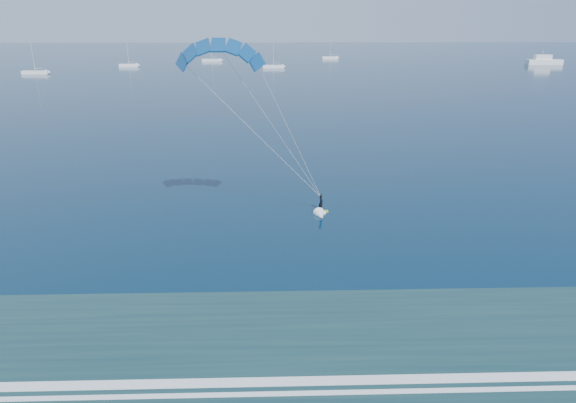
{
  "coord_description": "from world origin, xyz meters",
  "views": [
    {
      "loc": [
        4.53,
        -12.52,
        17.77
      ],
      "look_at": [
        5.71,
        27.35,
        3.69
      ],
      "focal_mm": 32.0,
      "sensor_mm": 36.0,
      "label": 1
    }
  ],
  "objects_px": {
    "sailboat_1": "(129,65)",
    "sailboat_3": "(273,66)",
    "sailboat_4": "(330,58)",
    "motor_yacht": "(544,61)",
    "sailboat_0": "(35,72)",
    "sailboat_2": "(212,60)",
    "kitesurfer_rig": "(275,130)"
  },
  "relations": [
    {
      "from": "sailboat_1",
      "to": "sailboat_3",
      "type": "xyz_separation_m",
      "value": [
        58.79,
        -7.33,
        0.01
      ]
    },
    {
      "from": "sailboat_1",
      "to": "sailboat_4",
      "type": "relative_size",
      "value": 1.01
    },
    {
      "from": "motor_yacht",
      "to": "sailboat_0",
      "type": "bearing_deg",
      "value": -169.94
    },
    {
      "from": "sailboat_1",
      "to": "sailboat_3",
      "type": "height_order",
      "value": "sailboat_3"
    },
    {
      "from": "sailboat_2",
      "to": "sailboat_4",
      "type": "bearing_deg",
      "value": 15.42
    },
    {
      "from": "sailboat_0",
      "to": "sailboat_1",
      "type": "bearing_deg",
      "value": 49.45
    },
    {
      "from": "motor_yacht",
      "to": "sailboat_3",
      "type": "relative_size",
      "value": 1.27
    },
    {
      "from": "kitesurfer_rig",
      "to": "sailboat_0",
      "type": "height_order",
      "value": "kitesurfer_rig"
    },
    {
      "from": "sailboat_3",
      "to": "sailboat_0",
      "type": "bearing_deg",
      "value": -165.32
    },
    {
      "from": "sailboat_2",
      "to": "sailboat_3",
      "type": "bearing_deg",
      "value": -51.32
    },
    {
      "from": "sailboat_2",
      "to": "sailboat_4",
      "type": "distance_m",
      "value": 58.31
    },
    {
      "from": "sailboat_0",
      "to": "sailboat_3",
      "type": "distance_m",
      "value": 86.67
    },
    {
      "from": "sailboat_4",
      "to": "sailboat_1",
      "type": "bearing_deg",
      "value": -153.4
    },
    {
      "from": "sailboat_3",
      "to": "sailboat_1",
      "type": "bearing_deg",
      "value": 172.89
    },
    {
      "from": "sailboat_2",
      "to": "sailboat_3",
      "type": "distance_m",
      "value": 45.18
    },
    {
      "from": "sailboat_0",
      "to": "motor_yacht",
      "type": "bearing_deg",
      "value": 10.06
    },
    {
      "from": "sailboat_2",
      "to": "sailboat_3",
      "type": "xyz_separation_m",
      "value": [
        28.24,
        -35.27,
        -0.0
      ]
    },
    {
      "from": "sailboat_0",
      "to": "sailboat_3",
      "type": "bearing_deg",
      "value": 14.68
    },
    {
      "from": "kitesurfer_rig",
      "to": "motor_yacht",
      "type": "height_order",
      "value": "kitesurfer_rig"
    },
    {
      "from": "kitesurfer_rig",
      "to": "sailboat_4",
      "type": "distance_m",
      "value": 219.0
    },
    {
      "from": "kitesurfer_rig",
      "to": "sailboat_3",
      "type": "bearing_deg",
      "value": 89.93
    },
    {
      "from": "motor_yacht",
      "to": "sailboat_1",
      "type": "relative_size",
      "value": 1.39
    },
    {
      "from": "sailboat_2",
      "to": "sailboat_3",
      "type": "relative_size",
      "value": 1.04
    },
    {
      "from": "kitesurfer_rig",
      "to": "sailboat_3",
      "type": "height_order",
      "value": "kitesurfer_rig"
    },
    {
      "from": "kitesurfer_rig",
      "to": "motor_yacht",
      "type": "distance_m",
      "value": 213.8
    },
    {
      "from": "sailboat_1",
      "to": "sailboat_3",
      "type": "relative_size",
      "value": 0.92
    },
    {
      "from": "sailboat_1",
      "to": "sailboat_4",
      "type": "distance_m",
      "value": 97.04
    },
    {
      "from": "sailboat_4",
      "to": "kitesurfer_rig",
      "type": "bearing_deg",
      "value": -97.4
    },
    {
      "from": "sailboat_1",
      "to": "sailboat_2",
      "type": "bearing_deg",
      "value": 42.45
    },
    {
      "from": "sailboat_0",
      "to": "sailboat_4",
      "type": "bearing_deg",
      "value": 33.04
    },
    {
      "from": "motor_yacht",
      "to": "sailboat_4",
      "type": "bearing_deg",
      "value": 156.87
    },
    {
      "from": "kitesurfer_rig",
      "to": "sailboat_3",
      "type": "relative_size",
      "value": 1.51
    }
  ]
}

